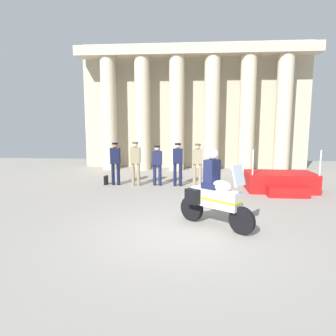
{
  "coord_description": "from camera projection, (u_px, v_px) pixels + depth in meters",
  "views": [
    {
      "loc": [
        0.23,
        -6.71,
        2.5
      ],
      "look_at": [
        -0.58,
        2.79,
        1.08
      ],
      "focal_mm": 32.32,
      "sensor_mm": 36.0,
      "label": 1
    }
  ],
  "objects": [
    {
      "name": "ground_plane",
      "position": [
        183.0,
        232.0,
        7.0
      ],
      "size": [
        28.0,
        28.0,
        0.0
      ],
      "primitive_type": "plane",
      "color": "gray"
    },
    {
      "name": "colonnade_backdrop",
      "position": [
        194.0,
        104.0,
        16.19
      ],
      "size": [
        12.39,
        1.66,
        6.78
      ],
      "color": "#B6AB91",
      "rests_on": "ground_plane"
    },
    {
      "name": "reviewing_stand",
      "position": [
        281.0,
        182.0,
        11.17
      ],
      "size": [
        2.44,
        1.95,
        1.59
      ],
      "color": "#B71414",
      "rests_on": "ground_plane"
    },
    {
      "name": "officer_in_row_0",
      "position": [
        115.0,
        160.0,
        12.2
      ],
      "size": [
        0.38,
        0.24,
        1.72
      ],
      "rotation": [
        0.0,
        0.0,
        3.16
      ],
      "color": "black",
      "rests_on": "ground_plane"
    },
    {
      "name": "officer_in_row_1",
      "position": [
        136.0,
        160.0,
        12.03
      ],
      "size": [
        0.38,
        0.24,
        1.76
      ],
      "rotation": [
        0.0,
        0.0,
        3.16
      ],
      "color": "#847A5B",
      "rests_on": "ground_plane"
    },
    {
      "name": "officer_in_row_2",
      "position": [
        157.0,
        162.0,
        12.11
      ],
      "size": [
        0.38,
        0.24,
        1.61
      ],
      "rotation": [
        0.0,
        0.0,
        3.16
      ],
      "color": "#191E42",
      "rests_on": "ground_plane"
    },
    {
      "name": "officer_in_row_3",
      "position": [
        178.0,
        161.0,
        11.98
      ],
      "size": [
        0.38,
        0.24,
        1.72
      ],
      "rotation": [
        0.0,
        0.0,
        3.16
      ],
      "color": "#141938",
      "rests_on": "ground_plane"
    },
    {
      "name": "officer_in_row_4",
      "position": [
        197.0,
        161.0,
        11.88
      ],
      "size": [
        0.38,
        0.24,
        1.7
      ],
      "rotation": [
        0.0,
        0.0,
        3.16
      ],
      "color": "gray",
      "rests_on": "ground_plane"
    },
    {
      "name": "motorcycle_with_rider",
      "position": [
        213.0,
        194.0,
        7.29
      ],
      "size": [
        1.71,
        1.4,
        1.9
      ],
      "rotation": [
        0.0,
        0.0,
        -0.67
      ],
      "color": "black",
      "rests_on": "ground_plane"
    },
    {
      "name": "briefcase_on_ground",
      "position": [
        106.0,
        180.0,
        12.41
      ],
      "size": [
        0.1,
        0.32,
        0.36
      ],
      "primitive_type": "cube",
      "color": "black",
      "rests_on": "ground_plane"
    }
  ]
}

